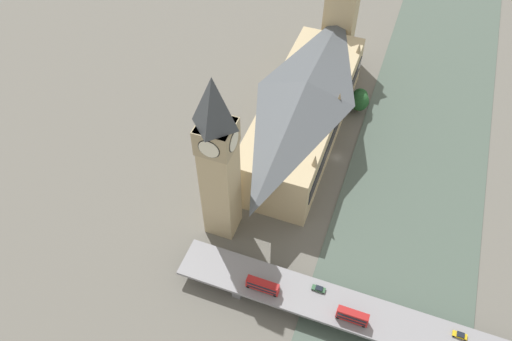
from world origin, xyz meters
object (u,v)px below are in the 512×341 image
at_px(victoria_tower, 340,17).
at_px(road_bridge, 387,324).
at_px(clock_tower, 218,159).
at_px(car_southbound_mid, 460,335).
at_px(parliament_hall, 304,110).
at_px(car_northbound_lead, 319,289).
at_px(double_decker_bus_lead, 263,285).
at_px(double_decker_bus_mid, 352,316).

relative_size(victoria_tower, road_bridge, 0.38).
relative_size(clock_tower, car_southbound_mid, 16.01).
bearing_deg(road_bridge, clock_tower, -17.53).
bearing_deg(road_bridge, parliament_hall, -56.45).
xyz_separation_m(clock_tower, victoria_tower, (-13.78, -114.68, -12.66)).
distance_m(clock_tower, car_northbound_lead, 54.00).
bearing_deg(road_bridge, double_decker_bus_lead, 4.01).
xyz_separation_m(parliament_hall, double_decker_bus_mid, (-39.96, 80.10, -5.70)).
bearing_deg(road_bridge, car_northbound_lead, -8.09).
height_order(road_bridge, car_southbound_mid, car_southbound_mid).
xyz_separation_m(clock_tower, car_northbound_lead, (-41.30, 17.14, -30.27)).
bearing_deg(road_bridge, victoria_tower, -69.29).
distance_m(road_bridge, car_northbound_lead, 23.89).
distance_m(double_decker_bus_lead, car_northbound_lead, 18.59).
bearing_deg(car_northbound_lead, double_decker_bus_mid, 152.55).
xyz_separation_m(victoria_tower, double_decker_bus_lead, (-10.11, 138.05, -15.68)).
bearing_deg(car_northbound_lead, clock_tower, -22.54).
bearing_deg(victoria_tower, clock_tower, 83.15).
height_order(parliament_hall, double_decker_bus_lead, parliament_hall).
xyz_separation_m(parliament_hall, victoria_tower, (0.06, -58.21, 9.84)).
relative_size(parliament_hall, victoria_tower, 1.77).
bearing_deg(car_northbound_lead, car_southbound_mid, 179.80).
relative_size(parliament_hall, double_decker_bus_mid, 9.30).
relative_size(double_decker_bus_lead, car_southbound_mid, 2.54).
relative_size(parliament_hall, road_bridge, 0.67).
height_order(road_bridge, double_decker_bus_lead, double_decker_bus_lead).
relative_size(double_decker_bus_mid, car_southbound_mid, 2.30).
bearing_deg(car_northbound_lead, double_decker_bus_lead, 19.68).
height_order(double_decker_bus_mid, car_northbound_lead, double_decker_bus_mid).
height_order(victoria_tower, double_decker_bus_lead, victoria_tower).
xyz_separation_m(parliament_hall, car_southbound_mid, (-72.54, 73.76, -7.74)).
distance_m(clock_tower, road_bridge, 75.24).
xyz_separation_m(parliament_hall, car_northbound_lead, (-27.46, 73.61, -7.78)).
height_order(road_bridge, car_northbound_lead, car_northbound_lead).
relative_size(parliament_hall, car_southbound_mid, 21.43).
xyz_separation_m(road_bridge, car_northbound_lead, (23.58, -3.35, 1.85)).
relative_size(victoria_tower, car_northbound_lead, 11.79).
height_order(clock_tower, double_decker_bus_lead, clock_tower).
relative_size(victoria_tower, car_southbound_mid, 12.11).
distance_m(parliament_hall, double_decker_bus_mid, 89.70).
bearing_deg(double_decker_bus_mid, victoria_tower, -73.86).
height_order(road_bridge, double_decker_bus_mid, double_decker_bus_mid).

